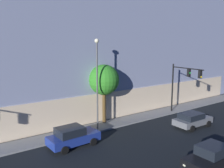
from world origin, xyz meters
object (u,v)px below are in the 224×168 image
object	(u,v)px
modern_building	(91,36)
sidewalk_tree	(104,80)
car_black	(210,157)
traffic_light_far_corner	(183,79)
street_lamp_sidewalk	(97,74)
car_grey	(192,119)
car_blue	(73,136)

from	to	relation	value
modern_building	sidewalk_tree	distance (m)	15.39
car_black	traffic_light_far_corner	bearing A→B (deg)	47.17
modern_building	traffic_light_far_corner	distance (m)	17.41
street_lamp_sidewalk	traffic_light_far_corner	bearing A→B (deg)	-8.47
car_black	car_grey	distance (m)	8.79
car_blue	car_black	xyz separation A→B (m)	(6.14, -9.08, 0.01)
car_blue	car_grey	distance (m)	12.79
car_grey	traffic_light_far_corner	bearing A→B (deg)	53.51
sidewalk_tree	car_black	distance (m)	13.08
street_lamp_sidewalk	car_blue	bearing A→B (deg)	-152.02
modern_building	traffic_light_far_corner	bearing A→B (deg)	-78.40
street_lamp_sidewalk	car_grey	xyz separation A→B (m)	(8.68, -4.95, -4.92)
modern_building	car_black	xyz separation A→B (m)	(-5.42, -25.61, -9.12)
street_lamp_sidewalk	car_black	size ratio (longest dim) A/B	2.21
car_grey	sidewalk_tree	bearing A→B (deg)	137.90
sidewalk_tree	car_black	size ratio (longest dim) A/B	1.56
car_blue	car_grey	size ratio (longest dim) A/B	1.03
car_blue	sidewalk_tree	bearing A→B (deg)	31.55
street_lamp_sidewalk	sidewalk_tree	bearing A→B (deg)	38.56
modern_building	street_lamp_sidewalk	distance (m)	17.02
car_black	modern_building	bearing A→B (deg)	78.05
traffic_light_far_corner	street_lamp_sidewalk	world-z (taller)	street_lamp_sidewalk
street_lamp_sidewalk	car_blue	distance (m)	6.47
traffic_light_far_corner	car_black	bearing A→B (deg)	-132.83
modern_building	traffic_light_far_corner	xyz separation A→B (m)	(3.32, -16.18, -5.50)
modern_building	street_lamp_sidewalk	world-z (taller)	modern_building
traffic_light_far_corner	street_lamp_sidewalk	size ratio (longest dim) A/B	0.67
car_black	car_grey	bearing A→B (deg)	44.22
street_lamp_sidewalk	car_black	xyz separation A→B (m)	(2.38, -11.08, -4.86)
traffic_light_far_corner	modern_building	bearing A→B (deg)	101.60
modern_building	car_grey	xyz separation A→B (m)	(0.88, -19.47, -9.18)
modern_building	car_grey	distance (m)	21.55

